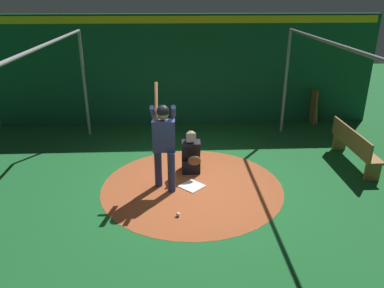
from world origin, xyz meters
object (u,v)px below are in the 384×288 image
object	(u,v)px
home_plate	(192,186)
batter	(164,139)
bench	(354,146)
baseball_0	(178,214)
baseball_1	(185,159)
catcher	(191,156)
bat_rack	(313,107)

from	to	relation	value
home_plate	batter	xyz separation A→B (m)	(0.03, -0.55, 1.06)
home_plate	bench	bearing A→B (deg)	103.98
bench	home_plate	bearing A→B (deg)	-76.02
batter	baseball_0	bearing A→B (deg)	13.22
baseball_1	catcher	bearing A→B (deg)	12.73
home_plate	baseball_1	bearing A→B (deg)	-174.78
home_plate	baseball_0	distance (m)	1.14
home_plate	catcher	bearing A→B (deg)	178.76
batter	baseball_0	world-z (taller)	batter
home_plate	bat_rack	world-z (taller)	bat_rack
catcher	bench	xyz separation A→B (m)	(-0.26, 3.76, 0.07)
batter	home_plate	bearing A→B (deg)	93.19
batter	catcher	size ratio (longest dim) A/B	2.16
batter	baseball_1	world-z (taller)	batter
bat_rack	baseball_1	bearing A→B (deg)	-56.68
batter	baseball_0	xyz separation A→B (m)	(1.06, 0.25, -1.03)
bat_rack	bench	xyz separation A→B (m)	(2.92, -0.07, -0.04)
batter	baseball_0	distance (m)	1.50
home_plate	baseball_1	size ratio (longest dim) A/B	5.68
bat_rack	baseball_1	world-z (taller)	bat_rack
catcher	home_plate	bearing A→B (deg)	-1.24
catcher	baseball_0	size ratio (longest dim) A/B	13.21
home_plate	batter	size ratio (longest dim) A/B	0.20
bench	baseball_1	bearing A→B (deg)	-94.62
baseball_0	baseball_1	distance (m)	2.36
home_plate	bat_rack	bearing A→B (deg)	135.08
home_plate	catcher	size ratio (longest dim) A/B	0.43
home_plate	baseball_0	xyz separation A→B (m)	(1.10, -0.30, 0.03)
home_plate	bat_rack	size ratio (longest dim) A/B	0.40
bat_rack	baseball_1	xyz separation A→B (m)	(2.60, -3.96, -0.45)
baseball_1	bench	bearing A→B (deg)	85.38
catcher	baseball_1	xyz separation A→B (m)	(-0.57, -0.13, -0.34)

